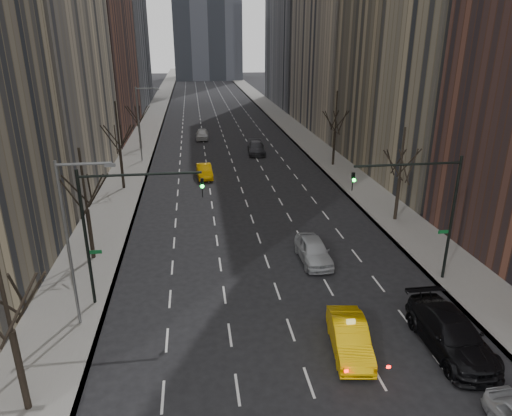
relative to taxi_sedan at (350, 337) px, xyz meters
name	(u,v)px	position (x,y,z in m)	size (l,w,h in m)	color
sidewalk_left	(150,126)	(-14.75, 64.08, -0.71)	(4.50, 320.00, 0.15)	slate
sidewalk_right	(286,122)	(9.75, 64.08, -0.71)	(4.50, 320.00, 0.15)	slate
tree_lw_a	(12,332)	(-14.50, -1.92, 3.09)	(3.36, 3.50, 8.28)	black
tree_lw_b	(87,210)	(-14.50, 12.08, 2.93)	(3.36, 3.50, 7.82)	black
tree_lw_c	(120,151)	(-14.50, 28.08, 3.25)	(3.36, 3.50, 8.74)	black
tree_lw_d	(139,124)	(-14.50, 46.08, 2.77)	(3.36, 3.50, 7.36)	black
tree_rw_b	(399,179)	(9.50, 16.08, 2.93)	(3.36, 3.50, 7.82)	black
tree_rw_c	(335,133)	(9.50, 34.08, 3.25)	(3.36, 3.50, 8.74)	black
traffic_mast_left	(115,215)	(-11.60, 6.07, 4.70)	(6.69, 0.39, 8.00)	black
traffic_mast_right	(428,200)	(6.61, 6.07, 4.70)	(6.69, 0.39, 8.00)	black
streetlight_near	(73,229)	(-13.33, 4.08, 4.83)	(2.83, 0.22, 9.00)	slate
streetlight_far	(141,117)	(-13.33, 39.08, 4.83)	(2.83, 0.22, 9.00)	slate
taxi_sedan	(350,337)	(0.00, 0.00, 0.00)	(1.67, 4.78, 1.57)	#FCBD05
silver_sedan_ahead	(313,250)	(0.70, 9.70, 0.03)	(1.93, 4.81, 1.64)	#A6A9AE
parked_suv_black	(451,333)	(5.00, -0.55, 0.12)	(2.54, 6.25, 1.81)	black
far_taxi	(204,171)	(-6.15, 31.11, -0.05)	(1.57, 4.50, 1.48)	#F2A905
far_suv_grey	(256,148)	(1.08, 41.35, 0.00)	(2.20, 5.41, 1.57)	#313136
far_car_white	(202,134)	(-5.83, 51.73, 0.00)	(1.86, 4.63, 1.58)	silver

